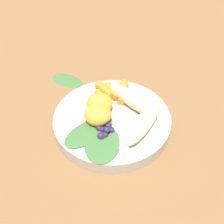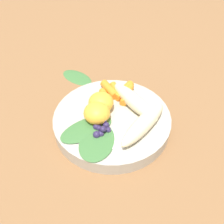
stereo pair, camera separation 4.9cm
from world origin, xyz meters
name	(u,v)px [view 1 (the left image)]	position (x,y,z in m)	size (l,w,h in m)	color
ground_plane	(112,125)	(0.00, 0.00, 0.00)	(2.40, 2.40, 0.00)	brown
bowl	(112,120)	(0.00, 0.00, 0.01)	(0.24, 0.24, 0.03)	#B2AD9E
banana_peeled_left	(132,100)	(-0.05, 0.02, 0.04)	(0.13, 0.03, 0.03)	beige
banana_peeled_right	(145,121)	(-0.01, 0.07, 0.04)	(0.13, 0.03, 0.03)	beige
orange_segment_near	(98,114)	(0.03, -0.01, 0.05)	(0.05, 0.05, 0.04)	#F4A833
orange_segment_far	(100,103)	(0.00, -0.03, 0.05)	(0.05, 0.05, 0.04)	#F4A833
carrot_front	(123,93)	(-0.06, -0.01, 0.04)	(0.02, 0.02, 0.06)	orange
carrot_mid_left	(119,90)	(-0.07, -0.02, 0.04)	(0.02, 0.02, 0.06)	orange
carrot_mid_right	(112,91)	(-0.06, -0.04, 0.04)	(0.02, 0.02, 0.05)	orange
carrot_rear	(105,90)	(-0.05, -0.05, 0.04)	(0.02, 0.02, 0.05)	orange
carrot_small	(103,98)	(-0.03, -0.04, 0.04)	(0.01, 0.01, 0.05)	orange
blueberry_pile	(104,130)	(0.05, 0.01, 0.04)	(0.04, 0.04, 0.02)	#2D234C
coconut_shred_patch	(121,138)	(0.04, 0.05, 0.03)	(0.05, 0.05, 0.00)	white
kale_leaf_left	(89,131)	(0.06, -0.01, 0.03)	(0.11, 0.05, 0.01)	#3D7038
kale_leaf_right	(103,143)	(0.07, 0.02, 0.03)	(0.09, 0.06, 0.01)	#3D7038
kale_leaf_stray	(68,80)	(-0.07, -0.18, 0.00)	(0.09, 0.05, 0.01)	#3D7038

